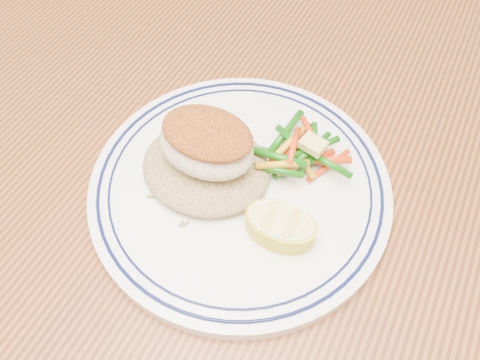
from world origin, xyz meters
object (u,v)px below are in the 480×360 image
at_px(lemon_wedge, 280,226).
at_px(plate, 240,186).
at_px(rice_pilaf, 206,165).
at_px(dining_table, 223,247).
at_px(fish_fillet, 206,143).
at_px(vegetable_pile, 300,152).

bearing_deg(lemon_wedge, plate, 150.13).
distance_m(rice_pilaf, lemon_wedge, 0.09).
relative_size(dining_table, rice_pilaf, 12.01).
bearing_deg(plate, fish_fillet, 179.62).
bearing_deg(vegetable_pile, lemon_wedge, -78.79).
relative_size(rice_pilaf, fish_fillet, 1.35).
relative_size(fish_fillet, lemon_wedge, 1.40).
distance_m(dining_table, plate, 0.11).
xyz_separation_m(plate, vegetable_pile, (0.04, 0.05, 0.02)).
bearing_deg(fish_fillet, plate, -0.38).
xyz_separation_m(rice_pilaf, fish_fillet, (0.00, 0.00, 0.03)).
relative_size(dining_table, fish_fillet, 16.24).
xyz_separation_m(dining_table, plate, (0.01, 0.02, 0.11)).
bearing_deg(fish_fillet, lemon_wedge, -19.71).
distance_m(plate, fish_fillet, 0.06).
bearing_deg(rice_pilaf, plate, 6.19).
xyz_separation_m(dining_table, rice_pilaf, (-0.02, 0.02, 0.12)).
bearing_deg(lemon_wedge, dining_table, 169.25).
bearing_deg(plate, dining_table, -122.49).
bearing_deg(rice_pilaf, dining_table, -34.57).
bearing_deg(rice_pilaf, vegetable_pile, 36.11).
distance_m(vegetable_pile, lemon_wedge, 0.08).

